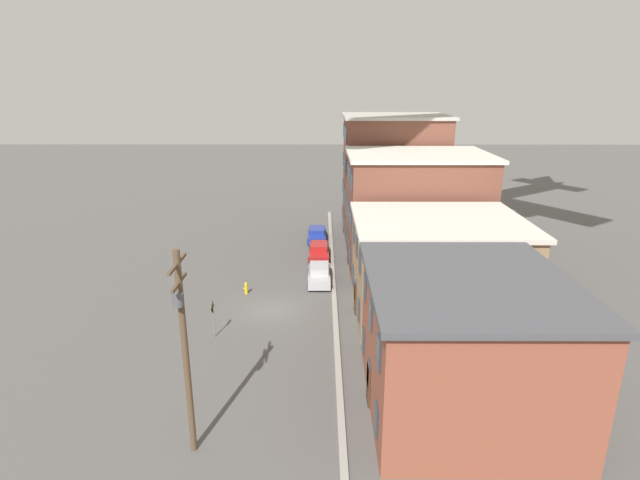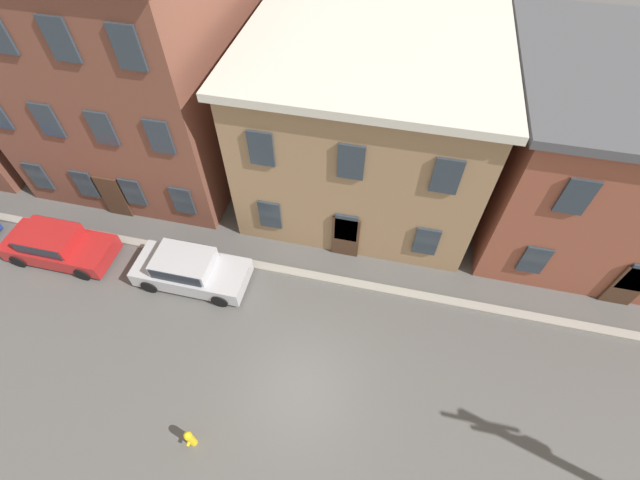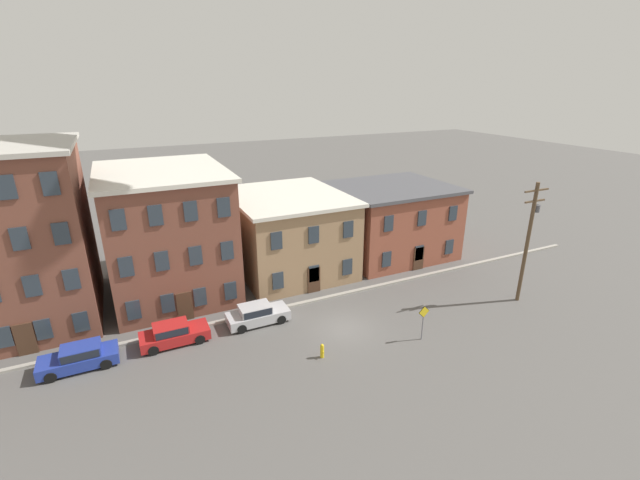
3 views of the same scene
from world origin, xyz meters
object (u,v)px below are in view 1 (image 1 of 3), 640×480
car_blue (317,234)px  fire_hydrant (246,288)px  car_silver (319,273)px  caution_sign (213,313)px  car_red (319,251)px  utility_pole (184,344)px

car_blue → fire_hydrant: (13.68, -5.41, -0.27)m
car_silver → fire_hydrant: size_ratio=4.58×
car_silver → caution_sign: caution_sign is taller
car_red → car_silver: bearing=0.5°
car_blue → utility_pole: bearing=-9.6°
car_blue → car_red: 5.48m
car_red → caution_sign: caution_sign is taller
utility_pole → fire_hydrant: size_ratio=9.93×
car_silver → fire_hydrant: bearing=-66.8°
car_silver → utility_pole: size_ratio=0.46×
car_red → utility_pole: size_ratio=0.46×
caution_sign → utility_pole: 11.13m
car_blue → utility_pole: utility_pole is taller
car_blue → fire_hydrant: size_ratio=4.58×
car_blue → fire_hydrant: bearing=-21.6°
fire_hydrant → car_silver: bearing=113.2°
caution_sign → utility_pole: bearing=6.7°
car_red → utility_pole: utility_pole is taller
car_blue → utility_pole: 31.82m
car_blue → utility_pole: (31.04, -5.26, 4.60)m
car_blue → fire_hydrant: car_blue is taller
car_silver → caution_sign: bearing=-35.9°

